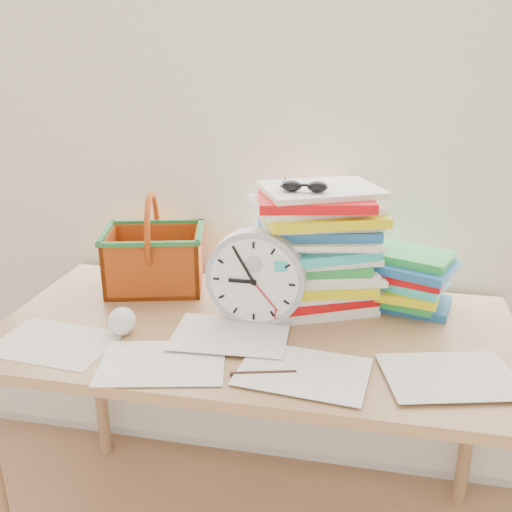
% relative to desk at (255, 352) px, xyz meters
% --- Properties ---
extents(curtain, '(2.40, 0.01, 2.50)m').
position_rel_desk_xyz_m(curtain, '(0.00, 0.38, 0.62)').
color(curtain, white).
rests_on(curtain, room_shell).
extents(desk, '(1.40, 0.70, 0.75)m').
position_rel_desk_xyz_m(desk, '(0.00, 0.00, 0.00)').
color(desk, '#9B7348').
rests_on(desk, ground).
extents(paper_stack, '(0.43, 0.39, 0.35)m').
position_rel_desk_xyz_m(paper_stack, '(0.14, 0.18, 0.25)').
color(paper_stack, white).
rests_on(paper_stack, desk).
extents(clock, '(0.27, 0.05, 0.27)m').
position_rel_desk_xyz_m(clock, '(-0.00, 0.03, 0.21)').
color(clock, '#A8AAAE').
rests_on(clock, desk).
extents(sunglasses, '(0.14, 0.12, 0.03)m').
position_rel_desk_xyz_m(sunglasses, '(0.11, 0.12, 0.44)').
color(sunglasses, black).
rests_on(sunglasses, paper_stack).
extents(book_stack, '(0.33, 0.29, 0.17)m').
position_rel_desk_xyz_m(book_stack, '(0.40, 0.23, 0.16)').
color(book_stack, white).
rests_on(book_stack, desk).
extents(basket, '(0.35, 0.30, 0.30)m').
position_rel_desk_xyz_m(basket, '(-0.37, 0.21, 0.22)').
color(basket, '#BC4D12').
rests_on(basket, desk).
extents(crumpled_ball, '(0.07, 0.07, 0.07)m').
position_rel_desk_xyz_m(crumpled_ball, '(-0.34, -0.10, 0.11)').
color(crumpled_ball, white).
rests_on(crumpled_ball, desk).
extents(pen, '(0.15, 0.05, 0.01)m').
position_rel_desk_xyz_m(pen, '(0.07, -0.23, 0.08)').
color(pen, black).
rests_on(pen, desk).
extents(scattered_papers, '(1.26, 0.42, 0.02)m').
position_rel_desk_xyz_m(scattered_papers, '(0.00, 0.00, 0.08)').
color(scattered_papers, white).
rests_on(scattered_papers, desk).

